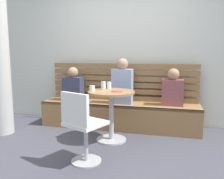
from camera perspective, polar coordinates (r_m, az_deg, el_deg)
ground at (r=3.05m, az=-3.50°, el=-15.91°), size 8.00×8.00×0.00m
back_wall at (r=4.37m, az=3.08°, el=10.99°), size 5.20×0.10×2.90m
booth_bench at (r=4.07m, az=1.71°, el=-6.29°), size 2.70×0.52×0.44m
booth_backrest at (r=4.20m, az=2.47°, el=1.90°), size 2.65×0.04×0.67m
cafe_table at (r=3.39m, az=-0.16°, el=-4.10°), size 0.68×0.68×0.74m
white_chair at (r=2.71m, az=-7.41°, el=-8.64°), size 0.52×0.52×0.85m
person_adult at (r=3.93m, az=2.55°, el=1.52°), size 0.34×0.22×0.76m
person_child_left at (r=3.91m, az=14.67°, el=0.07°), size 0.34×0.22×0.60m
person_child_middle at (r=4.26m, az=-9.48°, el=0.89°), size 0.34×0.22×0.60m
cup_glass_tall at (r=3.53m, az=-2.13°, el=1.03°), size 0.07×0.07×0.12m
cup_water_clear at (r=3.58m, az=-0.73°, el=1.05°), size 0.07×0.07×0.11m
cup_glass_short at (r=3.36m, az=-4.89°, el=0.28°), size 0.08×0.08×0.08m
plate_small at (r=3.32m, az=1.35°, el=-0.39°), size 0.17×0.17×0.01m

